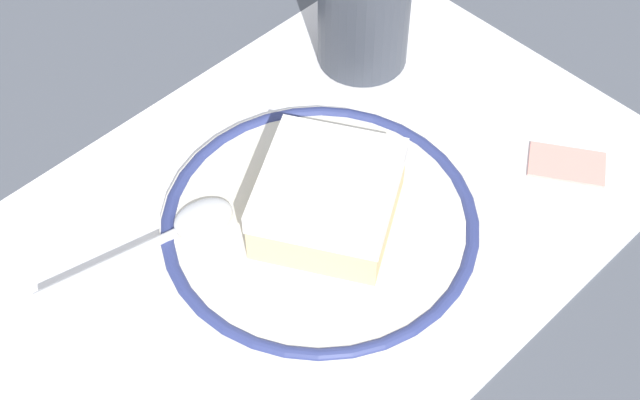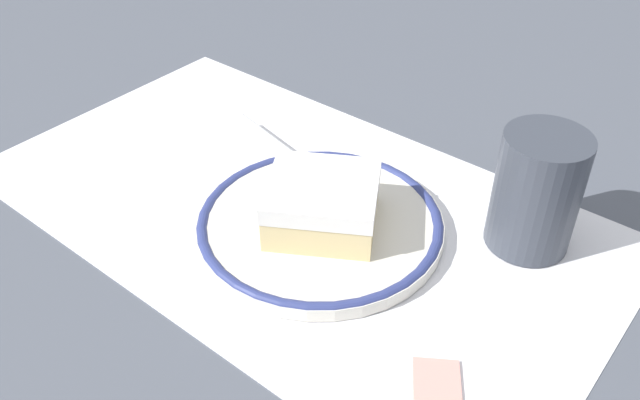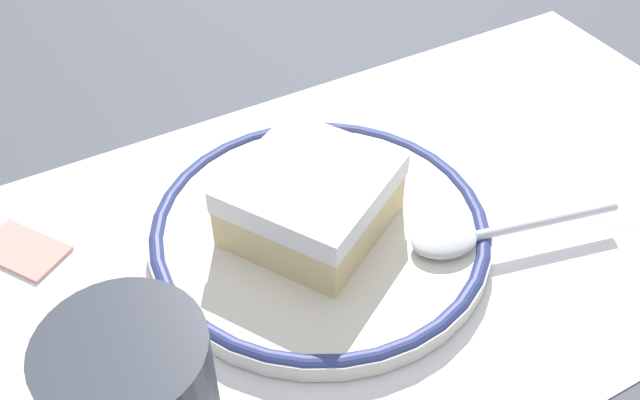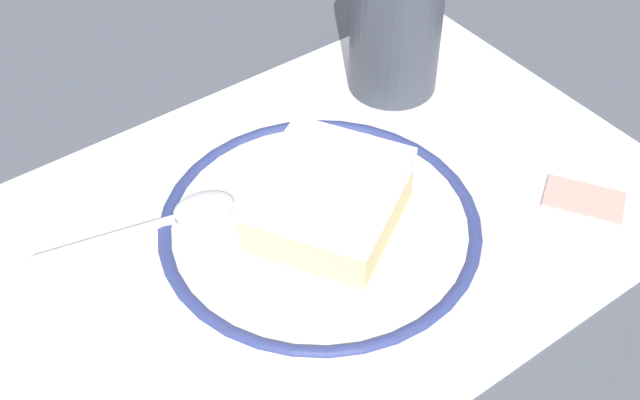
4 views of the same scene
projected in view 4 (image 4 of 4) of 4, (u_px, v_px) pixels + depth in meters
ground_plane at (259, 254)px, 0.51m from camera, size 2.40×2.40×0.00m
placemat at (259, 253)px, 0.51m from camera, size 0.53×0.30×0.00m
plate at (320, 228)px, 0.52m from camera, size 0.20×0.20×0.01m
cake_slice at (329, 199)px, 0.50m from camera, size 0.11×0.11×0.04m
spoon at (181, 215)px, 0.51m from camera, size 0.13×0.04×0.01m
cup at (395, 36)px, 0.60m from camera, size 0.06×0.06×0.10m
sugar_packet at (585, 197)px, 0.54m from camera, size 0.05×0.06×0.01m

